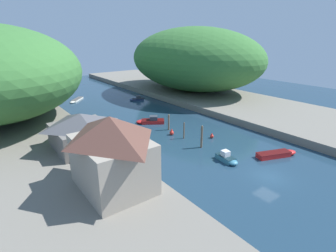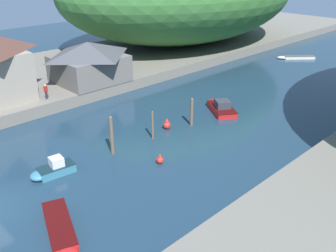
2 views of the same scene
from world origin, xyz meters
name	(u,v)px [view 1 (image 1 of 2)]	position (x,y,z in m)	size (l,w,h in m)	color
water_surface	(140,117)	(0.00, 30.00, 0.00)	(130.00, 130.00, 0.00)	#1E384C
left_bank	(12,140)	(-23.09, 30.00, 0.66)	(22.00, 120.00, 1.32)	slate
right_bank	(217,99)	(23.09, 30.00, 0.66)	(22.00, 120.00, 1.32)	slate
hillside_right	(194,59)	(24.19, 40.47, 9.86)	(29.98, 41.98, 17.07)	#387033
waterfront_building	(112,152)	(-16.66, 7.12, 5.23)	(6.63, 8.73, 7.56)	gray
boathouse_shed	(82,130)	(-15.62, 18.98, 3.84)	(7.77, 8.49, 4.85)	slate
boat_white_cruiser	(76,100)	(-5.81, 52.11, 0.22)	(5.11, 5.47, 0.44)	silver
boat_moored_right	(227,159)	(-0.94, 5.66, 0.45)	(1.78, 3.62, 1.42)	teal
boat_near_quay	(137,99)	(7.11, 43.29, 0.35)	(4.00, 3.04, 1.17)	navy
boat_far_right_bank	(150,121)	(-0.22, 25.64, 0.42)	(5.63, 4.70, 1.38)	red
boat_cabin_cruiser	(278,154)	(6.04, 2.51, 0.35)	(6.19, 3.43, 0.71)	red
mooring_post_second	(202,137)	(-0.49, 11.15, 1.76)	(0.32, 0.32, 3.51)	brown
mooring_post_middle	(184,130)	(-0.21, 15.56, 1.40)	(0.22, 0.22, 2.78)	brown
mooring_post_fourth	(169,122)	(0.28, 20.36, 1.46)	(0.30, 0.30, 2.91)	brown
channel_buoy_near	(172,132)	(-0.85, 18.01, 0.44)	(0.76, 0.76, 1.13)	red
channel_buoy_far	(212,136)	(3.61, 12.93, 0.36)	(0.61, 0.61, 0.92)	red
person_on_quay	(121,154)	(-13.41, 11.91, 2.30)	(0.32, 0.43, 1.69)	#282D3D
person_by_boathouse	(106,141)	(-13.26, 16.77, 2.30)	(0.29, 0.42, 1.69)	#282D3D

